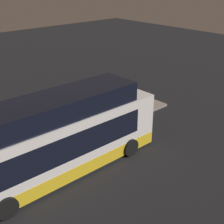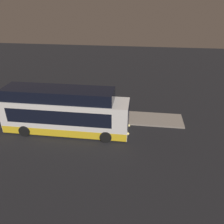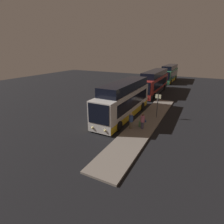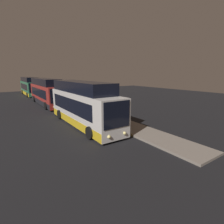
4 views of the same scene
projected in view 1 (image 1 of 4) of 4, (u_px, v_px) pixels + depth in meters
ground at (72, 164)px, 16.71m from camera, size 80.00×80.00×0.00m
platform at (44, 142)px, 18.65m from camera, size 20.00×2.63×0.16m
bus_lead at (57, 141)px, 15.23m from camera, size 11.33×2.79×4.17m
passenger_boarding at (82, 122)px, 19.02m from camera, size 0.64×0.49×1.63m
passenger_waiting at (66, 119)px, 19.45m from camera, size 0.66×0.61×1.60m
suitcase at (64, 131)px, 19.17m from camera, size 0.45×0.22×0.85m
sign_post at (3, 122)px, 17.12m from camera, size 0.10×0.63×2.80m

